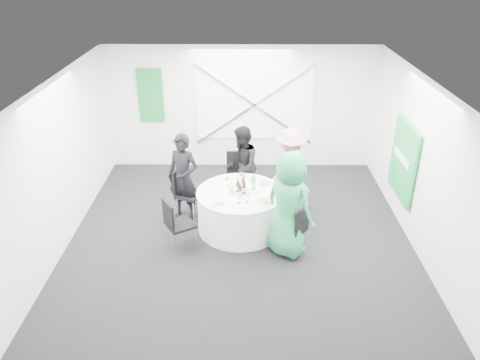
{
  "coord_description": "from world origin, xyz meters",
  "views": [
    {
      "loc": [
        0.05,
        -7.1,
        4.67
      ],
      "look_at": [
        0.0,
        0.2,
        1.0
      ],
      "focal_mm": 35.0,
      "sensor_mm": 36.0,
      "label": 1
    }
  ],
  "objects_px": {
    "chair_back": "(238,173)",
    "person_man_back_left": "(183,177)",
    "person_man_back": "(242,165)",
    "chair_front_right": "(296,227)",
    "chair_back_right": "(286,187)",
    "person_woman_pink": "(290,169)",
    "clear_water_bottle": "(232,189)",
    "person_woman_green": "(289,205)",
    "banquet_table": "(240,211)",
    "chair_back_left": "(185,189)",
    "green_water_bottle": "(253,183)",
    "chair_front_left": "(175,221)"
  },
  "relations": [
    {
      "from": "banquet_table",
      "to": "clear_water_bottle",
      "type": "bearing_deg",
      "value": -151.09
    },
    {
      "from": "person_man_back_left",
      "to": "clear_water_bottle",
      "type": "height_order",
      "value": "person_man_back_left"
    },
    {
      "from": "chair_back_left",
      "to": "person_woman_green",
      "type": "xyz_separation_m",
      "value": [
        1.84,
        -1.21,
        0.36
      ]
    },
    {
      "from": "chair_back_right",
      "to": "chair_front_right",
      "type": "height_order",
      "value": "chair_back_right"
    },
    {
      "from": "chair_back",
      "to": "person_man_back_left",
      "type": "xyz_separation_m",
      "value": [
        -1.0,
        -0.66,
        0.23
      ]
    },
    {
      "from": "chair_back",
      "to": "chair_back_right",
      "type": "xyz_separation_m",
      "value": [
        0.92,
        -0.43,
        -0.09
      ]
    },
    {
      "from": "chair_front_left",
      "to": "clear_water_bottle",
      "type": "xyz_separation_m",
      "value": [
        0.93,
        0.57,
        0.31
      ]
    },
    {
      "from": "chair_back_left",
      "to": "person_woman_pink",
      "type": "bearing_deg",
      "value": -54.65
    },
    {
      "from": "chair_back_left",
      "to": "chair_front_right",
      "type": "relative_size",
      "value": 1.08
    },
    {
      "from": "chair_front_right",
      "to": "clear_water_bottle",
      "type": "bearing_deg",
      "value": -82.94
    },
    {
      "from": "chair_back_right",
      "to": "person_woman_green",
      "type": "relative_size",
      "value": 0.48
    },
    {
      "from": "chair_back",
      "to": "clear_water_bottle",
      "type": "distance_m",
      "value": 1.2
    },
    {
      "from": "chair_front_right",
      "to": "person_man_back",
      "type": "relative_size",
      "value": 0.56
    },
    {
      "from": "chair_back",
      "to": "person_man_back",
      "type": "xyz_separation_m",
      "value": [
        0.08,
        -0.04,
        0.19
      ]
    },
    {
      "from": "chair_front_left",
      "to": "person_woman_green",
      "type": "distance_m",
      "value": 1.91
    },
    {
      "from": "chair_back",
      "to": "person_man_back_left",
      "type": "bearing_deg",
      "value": -149.15
    },
    {
      "from": "chair_back",
      "to": "person_woman_green",
      "type": "relative_size",
      "value": 0.56
    },
    {
      "from": "person_woman_pink",
      "to": "person_man_back",
      "type": "bearing_deg",
      "value": -54.19
    },
    {
      "from": "chair_back",
      "to": "clear_water_bottle",
      "type": "height_order",
      "value": "same"
    },
    {
      "from": "person_woman_pink",
      "to": "clear_water_bottle",
      "type": "relative_size",
      "value": 6.08
    },
    {
      "from": "banquet_table",
      "to": "person_woman_green",
      "type": "height_order",
      "value": "person_woman_green"
    },
    {
      "from": "chair_back",
      "to": "chair_back_right",
      "type": "distance_m",
      "value": 1.02
    },
    {
      "from": "chair_front_right",
      "to": "person_man_back",
      "type": "xyz_separation_m",
      "value": [
        -0.9,
        1.8,
        0.28
      ]
    },
    {
      "from": "chair_back_left",
      "to": "chair_front_right",
      "type": "height_order",
      "value": "chair_back_left"
    },
    {
      "from": "chair_back_left",
      "to": "clear_water_bottle",
      "type": "distance_m",
      "value": 1.1
    },
    {
      "from": "chair_back_right",
      "to": "person_man_back_left",
      "type": "xyz_separation_m",
      "value": [
        -1.92,
        -0.23,
        0.32
      ]
    },
    {
      "from": "banquet_table",
      "to": "chair_front_left",
      "type": "distance_m",
      "value": 1.27
    },
    {
      "from": "banquet_table",
      "to": "person_woman_pink",
      "type": "relative_size",
      "value": 0.96
    },
    {
      "from": "chair_back_left",
      "to": "chair_front_right",
      "type": "bearing_deg",
      "value": -97.11
    },
    {
      "from": "chair_back",
      "to": "chair_front_left",
      "type": "distance_m",
      "value": 2.01
    },
    {
      "from": "chair_front_right",
      "to": "person_woman_green",
      "type": "bearing_deg",
      "value": -67.47
    },
    {
      "from": "banquet_table",
      "to": "person_woman_green",
      "type": "bearing_deg",
      "value": -41.98
    },
    {
      "from": "banquet_table",
      "to": "chair_back_right",
      "type": "xyz_separation_m",
      "value": [
        0.87,
        0.65,
        0.14
      ]
    },
    {
      "from": "person_woman_pink",
      "to": "green_water_bottle",
      "type": "distance_m",
      "value": 1.03
    },
    {
      "from": "person_man_back",
      "to": "person_woman_green",
      "type": "relative_size",
      "value": 0.86
    },
    {
      "from": "chair_back_left",
      "to": "chair_back_right",
      "type": "distance_m",
      "value": 1.92
    },
    {
      "from": "chair_back",
      "to": "clear_water_bottle",
      "type": "xyz_separation_m",
      "value": [
        -0.1,
        -1.16,
        0.26
      ]
    },
    {
      "from": "banquet_table",
      "to": "person_man_back",
      "type": "height_order",
      "value": "person_man_back"
    },
    {
      "from": "banquet_table",
      "to": "green_water_bottle",
      "type": "relative_size",
      "value": 5.02
    },
    {
      "from": "chair_back_left",
      "to": "person_woman_green",
      "type": "height_order",
      "value": "person_woman_green"
    },
    {
      "from": "chair_front_left",
      "to": "green_water_bottle",
      "type": "relative_size",
      "value": 3.03
    },
    {
      "from": "chair_front_right",
      "to": "chair_back",
      "type": "bearing_deg",
      "value": -112.79
    },
    {
      "from": "chair_back_left",
      "to": "person_man_back_left",
      "type": "distance_m",
      "value": 0.28
    },
    {
      "from": "person_man_back_left",
      "to": "chair_back_left",
      "type": "bearing_deg",
      "value": 100.26
    },
    {
      "from": "chair_back_right",
      "to": "person_man_back_left",
      "type": "height_order",
      "value": "person_man_back_left"
    },
    {
      "from": "person_man_back",
      "to": "chair_front_right",
      "type": "bearing_deg",
      "value": 27.91
    },
    {
      "from": "chair_back_right",
      "to": "green_water_bottle",
      "type": "relative_size",
      "value": 2.87
    },
    {
      "from": "person_woman_pink",
      "to": "clear_water_bottle",
      "type": "distance_m",
      "value": 1.43
    },
    {
      "from": "person_man_back",
      "to": "clear_water_bottle",
      "type": "relative_size",
      "value": 5.91
    },
    {
      "from": "person_woman_green",
      "to": "clear_water_bottle",
      "type": "relative_size",
      "value": 6.85
    }
  ]
}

